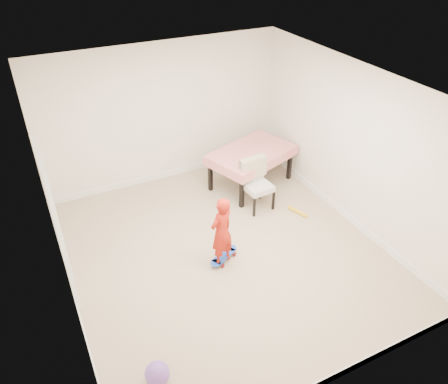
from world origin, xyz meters
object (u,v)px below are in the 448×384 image
dining_table (251,168)px  balloon (157,374)px  skateboard (224,257)px  child (221,234)px  dining_chair (258,185)px

dining_table → balloon: (-2.96, -3.16, -0.22)m
dining_table → skateboard: 2.21m
dining_table → child: child is taller
child → dining_table: bearing=-151.5°
dining_chair → dining_table: bearing=65.2°
child → balloon: (-1.49, -1.42, -0.42)m
skateboard → balloon: balloon is taller
dining_table → dining_chair: dining_chair is taller
child → dining_chair: bearing=-160.9°
dining_chair → skateboard: size_ratio=1.60×
child → balloon: size_ratio=3.98×
balloon → child: bearing=43.6°
skateboard → balloon: bearing=-165.0°
dining_table → skateboard: size_ratio=2.72×
dining_table → balloon: 4.33m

